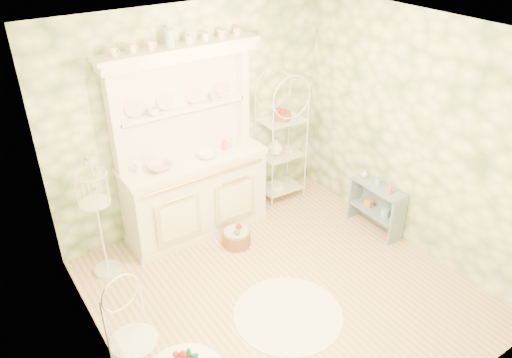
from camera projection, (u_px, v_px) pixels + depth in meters
floor at (282, 292)px, 5.32m from camera, size 3.60×3.60×0.00m
ceiling at (291, 37)px, 3.97m from camera, size 3.60×3.60×0.00m
wall_left at (96, 250)px, 3.77m from camera, size 3.60×3.60×0.00m
wall_right at (416, 137)px, 5.51m from camera, size 3.60×3.60×0.00m
wall_back at (195, 119)px, 5.94m from camera, size 3.60×3.60×0.00m
wall_front at (447, 295)px, 3.35m from camera, size 3.60×3.60×0.00m
kitchen_dresser at (192, 148)px, 5.74m from camera, size 1.87×0.61×2.29m
bakers_rack at (281, 141)px, 6.57m from camera, size 0.53×0.39×1.69m
side_shelf at (376, 208)px, 6.18m from camera, size 0.30×0.70×0.59m
cafe_chair at (133, 337)px, 4.13m from camera, size 0.55×0.55×1.00m
birdcage_stand at (97, 214)px, 5.23m from camera, size 0.41×0.41×1.53m
floor_basket at (236, 238)px, 5.98m from camera, size 0.30×0.30×0.19m
lace_rug at (288, 314)px, 5.03m from camera, size 1.21×1.21×0.01m
bowl_floral at (160, 169)px, 5.56m from camera, size 0.27×0.27×0.07m
bowl_white at (207, 157)px, 5.82m from camera, size 0.27×0.27×0.07m
cup_left at (153, 113)px, 5.43m from camera, size 0.14×0.14×0.09m
cup_right at (214, 99)px, 5.80m from camera, size 0.13×0.13×0.10m
bottle_amber at (390, 189)px, 5.84m from camera, size 0.07×0.07×0.16m
bottle_blue at (378, 182)px, 6.04m from camera, size 0.06×0.06×0.11m
bottle_glass at (364, 175)px, 6.20m from camera, size 0.08×0.08×0.10m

